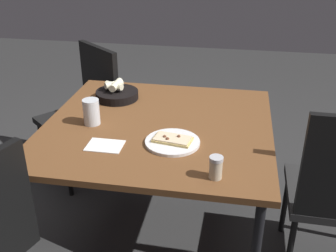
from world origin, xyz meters
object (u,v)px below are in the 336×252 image
at_px(bread_basket, 117,93).
at_px(pepper_shaker, 216,169).
at_px(beer_glass, 91,113).
at_px(dining_table, 158,134).
at_px(chair_spare, 87,106).
at_px(pizza_plate, 172,141).

relative_size(bread_basket, pepper_shaker, 2.55).
xyz_separation_m(bread_basket, pepper_shaker, (-0.61, 0.70, 0.01)).
bearing_deg(bread_basket, pepper_shaker, 130.81).
relative_size(beer_glass, pepper_shaker, 1.36).
distance_m(dining_table, beer_glass, 0.34).
distance_m(bread_basket, chair_spare, 0.54).
bearing_deg(beer_glass, pepper_shaker, 149.66).
bearing_deg(beer_glass, pizza_plate, 162.94).
height_order(bread_basket, pepper_shaker, bread_basket).
height_order(dining_table, beer_glass, beer_glass).
distance_m(pizza_plate, pepper_shaker, 0.32).
height_order(dining_table, pizza_plate, pizza_plate).
height_order(beer_glass, chair_spare, chair_spare).
relative_size(bread_basket, beer_glass, 1.87).
bearing_deg(pizza_plate, bread_basket, -49.30).
height_order(bread_basket, beer_glass, beer_glass).
bearing_deg(bread_basket, chair_spare, -46.49).
height_order(pizza_plate, beer_glass, beer_glass).
height_order(dining_table, chair_spare, chair_spare).
bearing_deg(dining_table, chair_spare, -45.14).
distance_m(pepper_shaker, chair_spare, 1.43).
distance_m(pizza_plate, chair_spare, 1.11).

